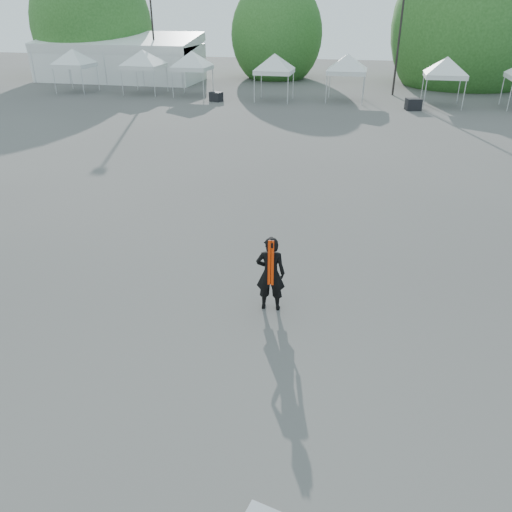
# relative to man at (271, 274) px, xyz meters

# --- Properties ---
(ground) EXTENTS (120.00, 120.00, 0.00)m
(ground) POSITION_rel_man_xyz_m (0.55, 1.00, -0.94)
(ground) COLOR #474442
(ground) RESTS_ON ground
(marquee) EXTENTS (15.00, 6.25, 4.23)m
(marquee) POSITION_rel_man_xyz_m (-21.45, 36.00, 1.03)
(marquee) COLOR white
(marquee) RESTS_ON ground
(light_pole_west) EXTENTS (0.60, 0.25, 10.30)m
(light_pole_west) POSITION_rel_man_xyz_m (-17.45, 35.00, 4.83)
(light_pole_west) COLOR black
(light_pole_west) RESTS_ON ground
(light_pole_east) EXTENTS (0.60, 0.25, 9.80)m
(light_pole_east) POSITION_rel_man_xyz_m (3.55, 33.00, 4.57)
(light_pole_east) COLOR black
(light_pole_east) RESTS_ON ground
(tree_far_w) EXTENTS (4.80, 4.80, 7.30)m
(tree_far_w) POSITION_rel_man_xyz_m (-25.45, 39.00, 3.59)
(tree_far_w) COLOR #382314
(tree_far_w) RESTS_ON ground
(tree_mid_w) EXTENTS (4.16, 4.16, 6.33)m
(tree_mid_w) POSITION_rel_man_xyz_m (-7.45, 41.00, 2.99)
(tree_mid_w) COLOR #382314
(tree_mid_w) RESTS_ON ground
(tree_mid_e) EXTENTS (5.12, 5.12, 7.79)m
(tree_mid_e) POSITION_rel_man_xyz_m (9.55, 40.00, 3.90)
(tree_mid_e) COLOR #382314
(tree_mid_e) RESTS_ON ground
(tent_a) EXTENTS (3.80, 3.80, 3.88)m
(tent_a) POSITION_rel_man_xyz_m (-21.91, 28.91, 2.11)
(tent_a) COLOR silver
(tent_a) RESTS_ON ground
(tent_b) EXTENTS (4.11, 4.11, 3.88)m
(tent_b) POSITION_rel_man_xyz_m (-16.10, 29.42, 2.11)
(tent_b) COLOR silver
(tent_b) RESTS_ON ground
(tent_c) EXTENTS (3.81, 3.81, 3.88)m
(tent_c) POSITION_rel_man_xyz_m (-11.92, 29.18, 2.11)
(tent_c) COLOR silver
(tent_c) RESTS_ON ground
(tent_d) EXTENTS (3.80, 3.80, 3.88)m
(tent_d) POSITION_rel_man_xyz_m (-5.27, 28.36, 2.11)
(tent_d) COLOR silver
(tent_d) RESTS_ON ground
(tent_e) EXTENTS (4.00, 4.00, 3.88)m
(tent_e) POSITION_rel_man_xyz_m (-0.03, 29.39, 2.11)
(tent_e) COLOR silver
(tent_e) RESTS_ON ground
(tent_f) EXTENTS (3.88, 3.88, 3.88)m
(tent_f) POSITION_rel_man_xyz_m (6.77, 28.66, 2.11)
(tent_f) COLOR silver
(tent_f) RESTS_ON ground
(man) EXTENTS (0.73, 0.51, 1.88)m
(man) POSITION_rel_man_xyz_m (0.00, 0.00, 0.00)
(man) COLOR black
(man) RESTS_ON ground
(crate_west) EXTENTS (1.03, 0.90, 0.67)m
(crate_west) POSITION_rel_man_xyz_m (-9.44, 27.11, -0.61)
(crate_west) COLOR black
(crate_west) RESTS_ON ground
(crate_mid) EXTENTS (1.15, 0.99, 0.77)m
(crate_mid) POSITION_rel_man_xyz_m (4.78, 26.73, -0.56)
(crate_mid) COLOR black
(crate_mid) RESTS_ON ground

